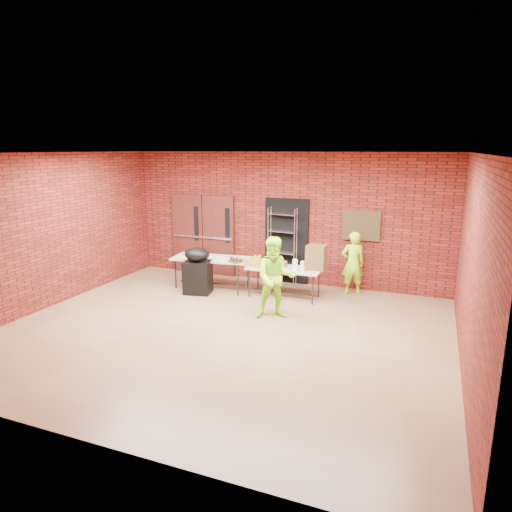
{
  "coord_description": "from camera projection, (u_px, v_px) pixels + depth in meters",
  "views": [
    {
      "loc": [
        3.43,
        -7.07,
        3.28
      ],
      "look_at": [
        0.1,
        1.4,
        1.12
      ],
      "focal_mm": 32.0,
      "sensor_mm": 36.0,
      "label": 1
    }
  ],
  "objects": [
    {
      "name": "room",
      "position": [
        222.0,
        246.0,
        8.01
      ],
      "size": [
        8.08,
        7.08,
        3.28
      ],
      "color": "#816346",
      "rests_on": "ground"
    },
    {
      "name": "double_doors",
      "position": [
        203.0,
        235.0,
        12.03
      ],
      "size": [
        1.78,
        0.12,
        2.1
      ],
      "color": "#4D1B16",
      "rests_on": "room"
    },
    {
      "name": "dark_doorway",
      "position": [
        287.0,
        241.0,
        11.23
      ],
      "size": [
        1.1,
        0.06,
        2.1
      ],
      "primitive_type": "cube",
      "color": "black",
      "rests_on": "room"
    },
    {
      "name": "bronze_plaque",
      "position": [
        361.0,
        225.0,
        10.47
      ],
      "size": [
        0.85,
        0.04,
        0.7
      ],
      "primitive_type": "cube",
      "color": "#3F2E19",
      "rests_on": "room"
    },
    {
      "name": "wire_rack",
      "position": [
        282.0,
        246.0,
        11.15
      ],
      "size": [
        0.72,
        0.32,
        1.89
      ],
      "primitive_type": null,
      "rotation": [
        0.0,
        0.0,
        -0.13
      ],
      "color": "silver",
      "rests_on": "room"
    },
    {
      "name": "table_left",
      "position": [
        211.0,
        260.0,
        10.82
      ],
      "size": [
        1.91,
        0.97,
        0.75
      ],
      "rotation": [
        0.0,
        0.0,
        0.11
      ],
      "color": "tan",
      "rests_on": "room"
    },
    {
      "name": "table_right",
      "position": [
        284.0,
        270.0,
        10.17
      ],
      "size": [
        1.66,
        0.7,
        0.68
      ],
      "rotation": [
        0.0,
        0.0,
        0.01
      ],
      "color": "tan",
      "rests_on": "room"
    },
    {
      "name": "basket_bananas",
      "position": [
        254.0,
        263.0,
        10.35
      ],
      "size": [
        0.43,
        0.33,
        0.13
      ],
      "color": "#A77B43",
      "rests_on": "table_right"
    },
    {
      "name": "basket_oranges",
      "position": [
        275.0,
        264.0,
        10.26
      ],
      "size": [
        0.45,
        0.35,
        0.14
      ],
      "color": "#A77B43",
      "rests_on": "table_right"
    },
    {
      "name": "basket_apples",
      "position": [
        264.0,
        265.0,
        10.19
      ],
      "size": [
        0.4,
        0.31,
        0.12
      ],
      "color": "#A77B43",
      "rests_on": "table_right"
    },
    {
      "name": "muffin_tray",
      "position": [
        237.0,
        259.0,
        10.44
      ],
      "size": [
        0.42,
        0.42,
        0.11
      ],
      "color": "#154813",
      "rests_on": "table_left"
    },
    {
      "name": "napkin_box",
      "position": [
        202.0,
        256.0,
        10.84
      ],
      "size": [
        0.19,
        0.13,
        0.06
      ],
      "primitive_type": "cube",
      "color": "white",
      "rests_on": "table_left"
    },
    {
      "name": "coffee_dispenser",
      "position": [
        316.0,
        257.0,
        9.99
      ],
      "size": [
        0.41,
        0.37,
        0.54
      ],
      "primitive_type": "cube",
      "color": "brown",
      "rests_on": "table_right"
    },
    {
      "name": "cup_stack_front",
      "position": [
        296.0,
        265.0,
        9.95
      ],
      "size": [
        0.08,
        0.08,
        0.24
      ],
      "primitive_type": "cylinder",
      "color": "white",
      "rests_on": "table_right"
    },
    {
      "name": "cup_stack_mid",
      "position": [
        302.0,
        267.0,
        9.77
      ],
      "size": [
        0.08,
        0.08,
        0.25
      ],
      "primitive_type": "cylinder",
      "color": "white",
      "rests_on": "table_right"
    },
    {
      "name": "cup_stack_back",
      "position": [
        294.0,
        264.0,
        10.01
      ],
      "size": [
        0.08,
        0.08,
        0.23
      ],
      "primitive_type": "cylinder",
      "color": "white",
      "rests_on": "table_right"
    },
    {
      "name": "covered_grill",
      "position": [
        198.0,
        270.0,
        10.47
      ],
      "size": [
        0.68,
        0.61,
        1.09
      ],
      "rotation": [
        0.0,
        0.0,
        0.2
      ],
      "color": "black",
      "rests_on": "room"
    },
    {
      "name": "volunteer_woman",
      "position": [
        353.0,
        263.0,
        10.37
      ],
      "size": [
        0.63,
        0.54,
        1.46
      ],
      "primitive_type": "imported",
      "rotation": [
        0.0,
        0.0,
        3.57
      ],
      "color": "#ABFF1C",
      "rests_on": "room"
    },
    {
      "name": "volunteer_man",
      "position": [
        275.0,
        278.0,
        8.9
      ],
      "size": [
        0.97,
        0.88,
        1.62
      ],
      "primitive_type": "imported",
      "rotation": [
        0.0,
        0.0,
        0.41
      ],
      "color": "#ABFF1C",
      "rests_on": "room"
    }
  ]
}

